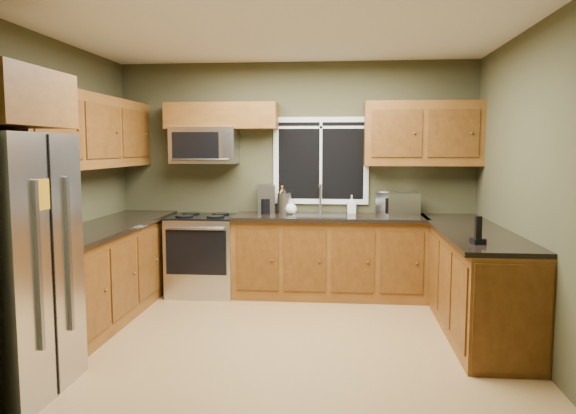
% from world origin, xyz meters
% --- Properties ---
extents(floor, '(4.20, 4.20, 0.00)m').
position_xyz_m(floor, '(0.00, 0.00, 0.00)').
color(floor, olive).
rests_on(floor, ground).
extents(ceiling, '(4.20, 4.20, 0.00)m').
position_xyz_m(ceiling, '(0.00, 0.00, 2.70)').
color(ceiling, white).
rests_on(ceiling, back_wall).
extents(back_wall, '(4.20, 0.00, 4.20)m').
position_xyz_m(back_wall, '(0.00, 1.80, 1.35)').
color(back_wall, '#3E3D24').
rests_on(back_wall, ground).
extents(front_wall, '(4.20, 0.00, 4.20)m').
position_xyz_m(front_wall, '(0.00, -1.80, 1.35)').
color(front_wall, '#3E3D24').
rests_on(front_wall, ground).
extents(left_wall, '(0.00, 3.60, 3.60)m').
position_xyz_m(left_wall, '(-2.10, 0.00, 1.35)').
color(left_wall, '#3E3D24').
rests_on(left_wall, ground).
extents(right_wall, '(0.00, 3.60, 3.60)m').
position_xyz_m(right_wall, '(2.10, 0.00, 1.35)').
color(right_wall, '#3E3D24').
rests_on(right_wall, ground).
extents(window, '(1.12, 0.03, 1.02)m').
position_xyz_m(window, '(0.30, 1.78, 1.55)').
color(window, white).
rests_on(window, back_wall).
extents(base_cabinets_left, '(0.60, 2.65, 0.90)m').
position_xyz_m(base_cabinets_left, '(-1.80, 0.48, 0.45)').
color(base_cabinets_left, brown).
rests_on(base_cabinets_left, ground).
extents(countertop_left, '(0.65, 2.65, 0.04)m').
position_xyz_m(countertop_left, '(-1.78, 0.48, 0.92)').
color(countertop_left, black).
rests_on(countertop_left, base_cabinets_left).
extents(base_cabinets_back, '(2.17, 0.60, 0.90)m').
position_xyz_m(base_cabinets_back, '(0.42, 1.50, 0.45)').
color(base_cabinets_back, brown).
rests_on(base_cabinets_back, ground).
extents(countertop_back, '(2.17, 0.65, 0.04)m').
position_xyz_m(countertop_back, '(0.42, 1.48, 0.92)').
color(countertop_back, black).
rests_on(countertop_back, base_cabinets_back).
extents(base_cabinets_peninsula, '(0.60, 2.52, 0.90)m').
position_xyz_m(base_cabinets_peninsula, '(1.80, 0.54, 0.45)').
color(base_cabinets_peninsula, brown).
rests_on(base_cabinets_peninsula, ground).
extents(countertop_peninsula, '(0.65, 2.50, 0.04)m').
position_xyz_m(countertop_peninsula, '(1.78, 0.55, 0.92)').
color(countertop_peninsula, black).
rests_on(countertop_peninsula, base_cabinets_peninsula).
extents(upper_cabinets_left, '(0.33, 2.65, 0.72)m').
position_xyz_m(upper_cabinets_left, '(-1.94, 0.48, 1.86)').
color(upper_cabinets_left, brown).
rests_on(upper_cabinets_left, left_wall).
extents(upper_cabinets_back_left, '(1.30, 0.33, 0.30)m').
position_xyz_m(upper_cabinets_back_left, '(-0.85, 1.64, 2.07)').
color(upper_cabinets_back_left, brown).
rests_on(upper_cabinets_back_left, back_wall).
extents(upper_cabinets_back_right, '(1.30, 0.33, 0.72)m').
position_xyz_m(upper_cabinets_back_right, '(1.45, 1.64, 1.86)').
color(upper_cabinets_back_right, brown).
rests_on(upper_cabinets_back_right, back_wall).
extents(refrigerator, '(0.74, 0.90, 1.80)m').
position_xyz_m(refrigerator, '(-1.74, -1.30, 0.90)').
color(refrigerator, '#B7B7BC').
rests_on(refrigerator, ground).
extents(range, '(0.76, 0.69, 0.94)m').
position_xyz_m(range, '(-1.05, 1.47, 0.47)').
color(range, '#B7B7BC').
rests_on(range, ground).
extents(microwave, '(0.76, 0.41, 0.42)m').
position_xyz_m(microwave, '(-1.05, 1.61, 1.73)').
color(microwave, '#B7B7BC').
rests_on(microwave, back_wall).
extents(sink, '(0.60, 0.42, 0.36)m').
position_xyz_m(sink, '(0.30, 1.49, 0.95)').
color(sink, slate).
rests_on(sink, countertop_back).
extents(toaster_oven, '(0.50, 0.46, 0.25)m').
position_xyz_m(toaster_oven, '(1.19, 1.57, 1.07)').
color(toaster_oven, '#B7B7BC').
rests_on(toaster_oven, countertop_back).
extents(coffee_maker, '(0.22, 0.29, 0.33)m').
position_xyz_m(coffee_maker, '(-0.33, 1.64, 1.09)').
color(coffee_maker, slate).
rests_on(coffee_maker, countertop_back).
extents(kettle, '(0.18, 0.18, 0.29)m').
position_xyz_m(kettle, '(-0.12, 1.63, 1.07)').
color(kettle, '#B7B7BC').
rests_on(kettle, countertop_back).
extents(paper_towel_roll, '(0.11, 0.11, 0.28)m').
position_xyz_m(paper_towel_roll, '(1.04, 1.68, 1.07)').
color(paper_towel_roll, white).
rests_on(paper_towel_roll, countertop_back).
extents(soap_bottle_a, '(0.14, 0.14, 0.32)m').
position_xyz_m(soap_bottle_a, '(-0.15, 1.70, 1.10)').
color(soap_bottle_a, orange).
rests_on(soap_bottle_a, countertop_back).
extents(soap_bottle_b, '(0.10, 0.10, 0.21)m').
position_xyz_m(soap_bottle_b, '(0.66, 1.70, 1.05)').
color(soap_bottle_b, white).
rests_on(soap_bottle_b, countertop_back).
extents(soap_bottle_c, '(0.16, 0.16, 0.17)m').
position_xyz_m(soap_bottle_c, '(-0.03, 1.57, 1.02)').
color(soap_bottle_c, white).
rests_on(soap_bottle_c, countertop_back).
extents(cordless_phone, '(0.12, 0.12, 0.22)m').
position_xyz_m(cordless_phone, '(1.63, -0.31, 1.01)').
color(cordless_phone, black).
rests_on(cordless_phone, countertop_peninsula).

